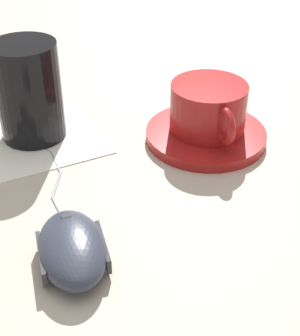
# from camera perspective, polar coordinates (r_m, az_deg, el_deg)

# --- Properties ---
(ground_plane) EXTENTS (3.00, 3.00, 0.00)m
(ground_plane) POSITION_cam_1_polar(r_m,az_deg,el_deg) (0.56, -2.60, -1.34)
(ground_plane) COLOR #B2A899
(saucer) EXTENTS (0.15, 0.15, 0.01)m
(saucer) POSITION_cam_1_polar(r_m,az_deg,el_deg) (0.63, 6.19, 3.65)
(saucer) COLOR maroon
(saucer) RESTS_ON ground
(coffee_cup) EXTENTS (0.12, 0.09, 0.06)m
(coffee_cup) POSITION_cam_1_polar(r_m,az_deg,el_deg) (0.62, 6.53, 6.62)
(coffee_cup) COLOR maroon
(coffee_cup) RESTS_ON saucer
(computer_mouse) EXTENTS (0.11, 0.07, 0.03)m
(computer_mouse) POSITION_cam_1_polar(r_m,az_deg,el_deg) (0.46, -8.62, -8.82)
(computer_mouse) COLOR #2D3342
(computer_mouse) RESTS_ON ground
(mouse_cable) EXTENTS (0.25, 0.06, 0.00)m
(mouse_cable) POSITION_cam_1_polar(r_m,az_deg,el_deg) (0.61, -11.82, 1.50)
(mouse_cable) COLOR gray
(mouse_cable) RESTS_ON ground
(napkin_under_glass) EXTENTS (0.18, 0.18, 0.00)m
(napkin_under_glass) POSITION_cam_1_polar(r_m,az_deg,el_deg) (0.65, -12.00, 3.26)
(napkin_under_glass) COLOR silver
(napkin_under_glass) RESTS_ON ground
(drinking_glass) EXTENTS (0.08, 0.08, 0.12)m
(drinking_glass) POSITION_cam_1_polar(r_m,az_deg,el_deg) (0.63, -13.30, 8.29)
(drinking_glass) COLOR black
(drinking_glass) RESTS_ON napkin_under_glass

